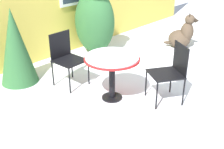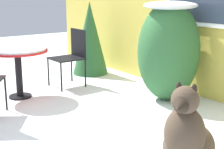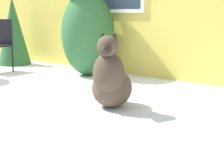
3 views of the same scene
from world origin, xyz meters
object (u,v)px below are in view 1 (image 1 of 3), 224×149
patio_chair_near_table (66,56)px  patio_chair_far_side (171,70)px  patio_table (112,63)px  dog (182,35)px

patio_chair_near_table → patio_chair_far_side: (0.69, -1.60, 0.00)m
patio_table → patio_chair_near_table: patio_chair_near_table is taller
patio_table → patio_chair_far_side: bearing=-50.8°
patio_chair_near_table → patio_chair_far_side: bearing=-67.8°
patio_chair_near_table → dog: patio_chair_near_table is taller
dog → patio_chair_far_side: bearing=178.7°
patio_chair_far_side → patio_table: bearing=-107.7°
patio_chair_far_side → dog: bearing=148.0°
patio_chair_near_table → dog: (2.96, -0.55, -0.21)m
patio_chair_near_table → patio_chair_far_side: 1.74m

